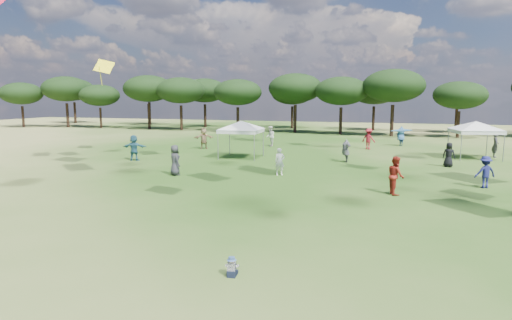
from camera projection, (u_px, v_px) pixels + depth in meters
The scene contains 5 objects.
tree_line at pixel (386, 89), 51.40m from camera, with size 108.78×17.63×7.77m.
tent_left at pixel (241, 123), 30.98m from camera, with size 5.74×5.74×3.01m.
tent_right at pixel (476, 123), 30.68m from camera, with size 5.93×5.93×3.00m.
toddler at pixel (232, 268), 10.60m from camera, with size 0.36×0.39×0.51m.
festival_crowd at pixel (335, 147), 30.97m from camera, with size 29.48×22.25×1.85m.
Camera 1 is at (3.51, -6.99, 4.41)m, focal length 30.00 mm.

